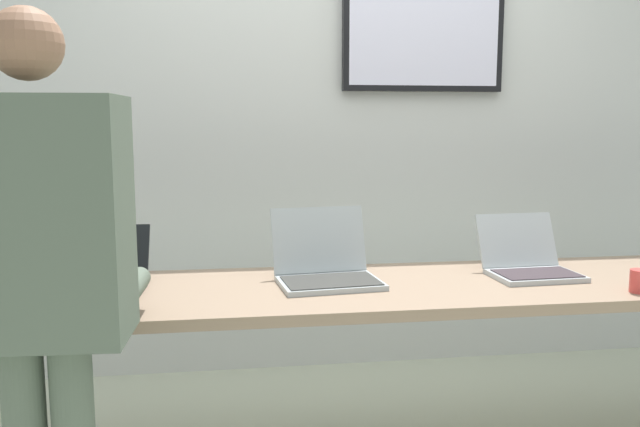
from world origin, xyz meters
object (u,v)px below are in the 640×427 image
object	(u,v)px
laptop_station_2	(528,261)
coffee_mug	(640,281)
laptop_station_1	(326,266)
person	(41,265)
workbench	(381,296)
laptop_station_0	(93,276)

from	to	relation	value
laptop_station_2	coffee_mug	xyz separation A→B (m)	(0.27, -0.32, -0.01)
laptop_station_1	person	distance (m)	1.10
laptop_station_1	coffee_mug	size ratio (longest dim) A/B	4.96
laptop_station_1	laptop_station_2	size ratio (longest dim) A/B	1.17
laptop_station_1	workbench	bearing A→B (deg)	-18.90
coffee_mug	laptop_station_0	bearing A→B (deg)	170.94
workbench	laptop_station_2	distance (m)	0.63
workbench	person	distance (m)	1.25
workbench	laptop_station_1	size ratio (longest dim) A/B	8.39
coffee_mug	laptop_station_1	bearing A→B (deg)	163.70
laptop_station_1	laptop_station_0	bearing A→B (deg)	-179.38
workbench	coffee_mug	world-z (taller)	coffee_mug
workbench	coffee_mug	bearing A→B (deg)	-15.70
workbench	laptop_station_0	xyz separation A→B (m)	(-1.05, 0.06, 0.10)
person	coffee_mug	bearing A→B (deg)	10.85
laptop_station_2	coffee_mug	distance (m)	0.42
workbench	coffee_mug	size ratio (longest dim) A/B	41.64
workbench	laptop_station_0	distance (m)	1.06
laptop_station_1	coffee_mug	xyz separation A→B (m)	(1.09, -0.32, -0.02)
person	coffee_mug	world-z (taller)	person
laptop_station_1	person	world-z (taller)	person
laptop_station_0	laptop_station_2	size ratio (longest dim) A/B	1.10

